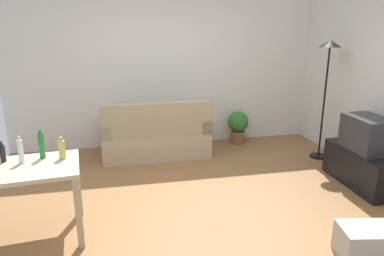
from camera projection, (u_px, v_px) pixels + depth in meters
The scene contains 13 objects.
ground_plane at pixel (192, 200), 4.34m from camera, with size 5.20×4.40×0.02m, color olive.
wall_rear at pixel (166, 66), 6.02m from camera, with size 5.20×0.10×2.70m, color silver.
couch at pixel (156, 137), 5.69m from camera, with size 1.66×0.84×0.92m.
tv_stand at pixel (362, 168), 4.67m from camera, with size 0.44×1.10×0.48m.
tv at pixel (367, 134), 4.54m from camera, with size 0.41×0.60×0.44m.
torchiere_lamp at pixel (328, 68), 5.29m from camera, with size 0.32×0.32×1.81m.
desk at pixel (13, 179), 3.36m from camera, with size 1.27×0.82×0.76m.
potted_plant at pixel (238, 125), 6.26m from camera, with size 0.36×0.36×0.57m.
storage_box at pixel (366, 243), 3.23m from camera, with size 0.48×0.34×0.30m, color #A8A399.
bottle_dark at pixel (2, 153), 3.45m from camera, with size 0.05×0.05×0.21m.
bottle_clear at pixel (21, 151), 3.42m from camera, with size 0.05×0.05×0.27m.
bottle_green at pixel (42, 145), 3.54m from camera, with size 0.06×0.06×0.30m.
bottle_squat at pixel (62, 149), 3.53m from camera, with size 0.07×0.07×0.22m.
Camera 1 is at (-0.80, -3.83, 2.07)m, focal length 33.54 mm.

